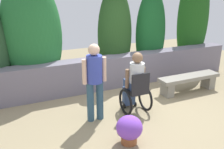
{
  "coord_description": "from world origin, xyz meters",
  "views": [
    {
      "loc": [
        -2.55,
        -4.32,
        2.59
      ],
      "look_at": [
        -0.53,
        0.15,
        0.85
      ],
      "focal_mm": 40.6,
      "sensor_mm": 36.0,
      "label": 1
    }
  ],
  "objects_px": {
    "person_in_wheelchair": "(135,85)",
    "stone_bench": "(189,81)",
    "flower_pot_purple_near": "(129,129)",
    "person_standing_companion": "(95,78)"
  },
  "relations": [
    {
      "from": "person_in_wheelchair",
      "to": "stone_bench",
      "type": "bearing_deg",
      "value": 19.0
    },
    {
      "from": "person_standing_companion",
      "to": "flower_pot_purple_near",
      "type": "xyz_separation_m",
      "value": [
        0.24,
        -1.0,
        -0.63
      ]
    },
    {
      "from": "person_in_wheelchair",
      "to": "person_standing_companion",
      "type": "height_order",
      "value": "person_standing_companion"
    },
    {
      "from": "person_in_wheelchair",
      "to": "person_standing_companion",
      "type": "xyz_separation_m",
      "value": [
        -0.89,
        0.02,
        0.28
      ]
    },
    {
      "from": "person_in_wheelchair",
      "to": "flower_pot_purple_near",
      "type": "relative_size",
      "value": 2.61
    },
    {
      "from": "person_in_wheelchair",
      "to": "flower_pot_purple_near",
      "type": "height_order",
      "value": "person_in_wheelchair"
    },
    {
      "from": "stone_bench",
      "to": "person_standing_companion",
      "type": "height_order",
      "value": "person_standing_companion"
    },
    {
      "from": "flower_pot_purple_near",
      "to": "person_in_wheelchair",
      "type": "bearing_deg",
      "value": 56.36
    },
    {
      "from": "stone_bench",
      "to": "flower_pot_purple_near",
      "type": "distance_m",
      "value": 2.81
    },
    {
      "from": "stone_bench",
      "to": "person_in_wheelchair",
      "type": "relative_size",
      "value": 1.26
    }
  ]
}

